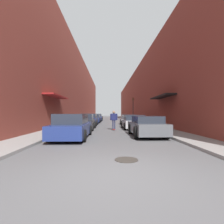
# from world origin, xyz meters

# --- Properties ---
(ground) EXTENTS (145.59, 145.59, 0.00)m
(ground) POSITION_xyz_m (0.00, 26.47, 0.00)
(ground) COLOR #515154
(curb_strip_left) EXTENTS (1.80, 66.18, 0.12)m
(curb_strip_left) POSITION_xyz_m (-4.22, 33.09, 0.06)
(curb_strip_left) COLOR gray
(curb_strip_left) RESTS_ON ground
(curb_strip_right) EXTENTS (1.80, 66.18, 0.12)m
(curb_strip_right) POSITION_xyz_m (4.22, 33.09, 0.06)
(curb_strip_right) COLOR gray
(curb_strip_right) RESTS_ON ground
(building_row_left) EXTENTS (4.90, 66.18, 12.22)m
(building_row_left) POSITION_xyz_m (-7.12, 33.09, 6.11)
(building_row_left) COLOR brown
(building_row_left) RESTS_ON ground
(building_row_right) EXTENTS (4.90, 66.18, 9.72)m
(building_row_right) POSITION_xyz_m (7.12, 33.08, 4.86)
(building_row_right) COLOR brown
(building_row_right) RESTS_ON ground
(parked_car_left_0) EXTENTS (1.87, 4.46, 1.37)m
(parked_car_left_0) POSITION_xyz_m (-2.16, 5.87, 0.65)
(parked_car_left_0) COLOR navy
(parked_car_left_0) RESTS_ON ground
(parked_car_left_1) EXTENTS (1.87, 4.19, 1.35)m
(parked_car_left_1) POSITION_xyz_m (-2.23, 11.16, 0.64)
(parked_car_left_1) COLOR #232326
(parked_car_left_1) RESTS_ON ground
(parked_car_left_2) EXTENTS (1.91, 4.08, 1.37)m
(parked_car_left_2) POSITION_xyz_m (-2.29, 16.08, 0.65)
(parked_car_left_2) COLOR navy
(parked_car_left_2) RESTS_ON ground
(parked_car_left_3) EXTENTS (1.86, 4.05, 1.25)m
(parked_car_left_3) POSITION_xyz_m (-2.16, 21.63, 0.61)
(parked_car_left_3) COLOR navy
(parked_car_left_3) RESTS_ON ground
(parked_car_left_4) EXTENTS (2.01, 4.22, 1.31)m
(parked_car_left_4) POSITION_xyz_m (-2.17, 27.03, 0.63)
(parked_car_left_4) COLOR navy
(parked_car_left_4) RESTS_ON ground
(parked_car_left_5) EXTENTS (2.06, 4.10, 1.23)m
(parked_car_left_5) POSITION_xyz_m (-2.30, 32.19, 0.60)
(parked_car_left_5) COLOR navy
(parked_car_left_5) RESTS_ON ground
(parked_car_right_0) EXTENTS (1.89, 4.00, 1.23)m
(parked_car_right_0) POSITION_xyz_m (2.21, 6.65, 0.61)
(parked_car_right_0) COLOR #515459
(parked_car_right_0) RESTS_ON ground
(parked_car_right_1) EXTENTS (1.97, 4.21, 1.25)m
(parked_car_right_1) POSITION_xyz_m (2.15, 11.79, 0.60)
(parked_car_right_1) COLOR #B7B7BC
(parked_car_right_1) RESTS_ON ground
(parked_car_right_2) EXTENTS (1.86, 4.67, 1.25)m
(parked_car_right_2) POSITION_xyz_m (2.31, 16.81, 0.60)
(parked_car_right_2) COLOR #B7B7BC
(parked_car_right_2) RESTS_ON ground
(skateboarder) EXTENTS (0.62, 0.78, 1.61)m
(skateboarder) POSITION_xyz_m (0.34, 10.67, 0.99)
(skateboarder) COLOR #B2231E
(skateboarder) RESTS_ON ground
(manhole_cover) EXTENTS (0.70, 0.70, 0.02)m
(manhole_cover) POSITION_xyz_m (0.40, 1.27, 0.01)
(manhole_cover) COLOR #332D28
(manhole_cover) RESTS_ON ground
(traffic_light) EXTENTS (0.16, 0.22, 3.92)m
(traffic_light) POSITION_xyz_m (4.08, 25.34, 2.51)
(traffic_light) COLOR #2D2D2D
(traffic_light) RESTS_ON curb_strip_right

